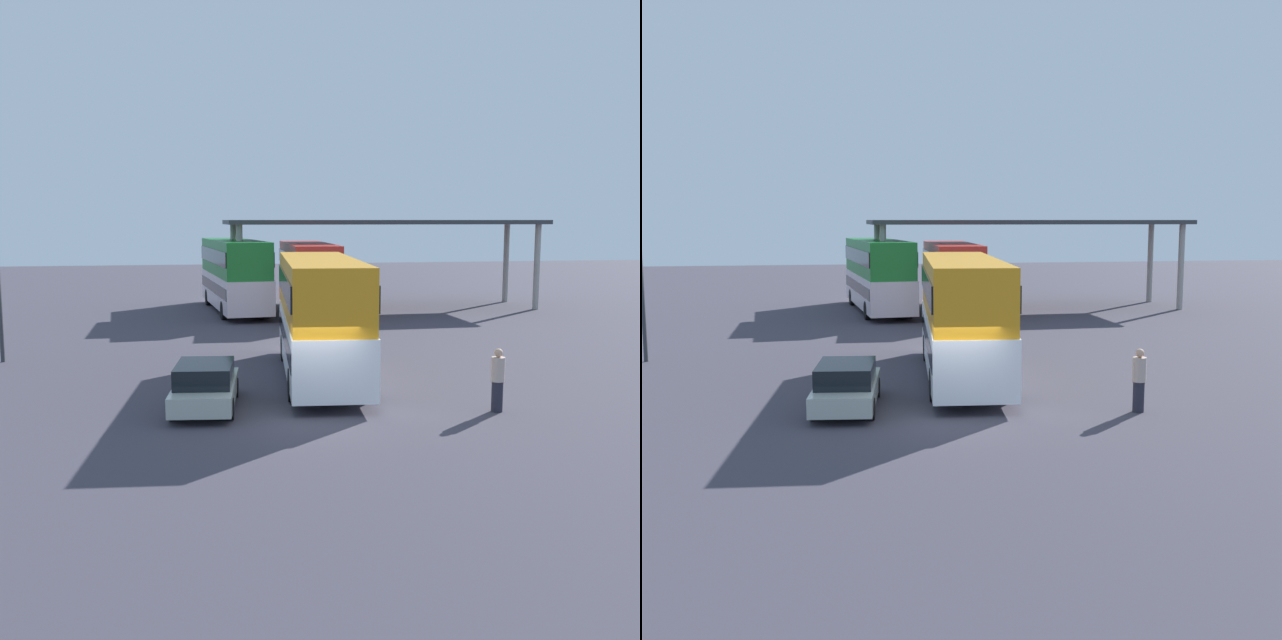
# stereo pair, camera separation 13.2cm
# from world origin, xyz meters

# --- Properties ---
(ground_plane) EXTENTS (140.00, 140.00, 0.00)m
(ground_plane) POSITION_xyz_m (0.00, 0.00, 0.00)
(ground_plane) COLOR #3E3B46
(double_decker_main) EXTENTS (3.32, 10.41, 4.08)m
(double_decker_main) POSITION_xyz_m (1.05, 5.00, 2.24)
(double_decker_main) COLOR white
(double_decker_main) RESTS_ON ground_plane
(parked_hatchback) EXTENTS (2.14, 4.24, 1.35)m
(parked_hatchback) POSITION_xyz_m (-2.90, 1.49, 0.67)
(parked_hatchback) COLOR #B8BFB2
(parked_hatchback) RESTS_ON ground_plane
(double_decker_near_canopy) EXTENTS (3.60, 11.47, 4.19)m
(double_decker_near_canopy) POSITION_xyz_m (-0.71, 23.94, 2.30)
(double_decker_near_canopy) COLOR silver
(double_decker_near_canopy) RESTS_ON ground_plane
(double_decker_mid_row) EXTENTS (2.98, 10.45, 4.03)m
(double_decker_mid_row) POSITION_xyz_m (3.42, 22.28, 2.21)
(double_decker_mid_row) COLOR orange
(double_decker_mid_row) RESTS_ON ground_plane
(depot_canopy) EXTENTS (19.09, 5.77, 5.34)m
(depot_canopy) POSITION_xyz_m (8.29, 23.65, 4.97)
(depot_canopy) COLOR #33353A
(depot_canopy) RESTS_ON ground_plane
(pedestrian_waiting) EXTENTS (0.38, 0.38, 1.80)m
(pedestrian_waiting) POSITION_xyz_m (5.19, -0.25, 0.91)
(pedestrian_waiting) COLOR #262633
(pedestrian_waiting) RESTS_ON ground_plane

